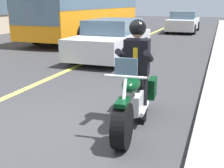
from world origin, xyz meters
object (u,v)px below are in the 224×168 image
Objects in this scene: rider_main at (137,62)px; car_silver at (183,22)px; car_dark at (113,39)px; motorcycle_main at (134,99)px; bus_near at (88,4)px.

rider_main is 16.54m from car_silver.
rider_main is at bearing 23.69° from car_dark.
motorcycle_main is 1.28× the size of rider_main.
rider_main reaches higher than motorcycle_main.
car_dark is (5.83, 3.58, -1.18)m from bus_near.
bus_near reaches higher than motorcycle_main.
motorcycle_main is 0.61m from rider_main.
bus_near is 2.40× the size of car_dark.
bus_near is at bearing -152.44° from motorcycle_main.
rider_main is 0.16× the size of bus_near.
bus_near is (-11.59, -6.05, 1.42)m from motorcycle_main.
rider_main is 6.09m from car_dark.
bus_near is 6.94m from car_dark.
car_dark reaches higher than motorcycle_main.
rider_main reaches higher than car_dark.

